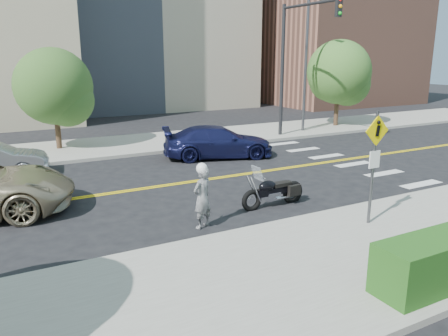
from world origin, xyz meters
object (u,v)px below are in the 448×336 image
parked_car_blue (218,142)px  motorcycle (274,185)px  motorcyclist (202,196)px  pedestrian_sign (374,157)px

parked_car_blue → motorcycle: bearing=-176.2°
motorcyclist → parked_car_blue: motorcyclist is taller
motorcycle → parked_car_blue: (1.54, 6.68, 0.05)m
motorcyclist → parked_car_blue: (4.22, 7.25, -0.17)m
pedestrian_sign → motorcycle: (-1.22, 2.72, -1.29)m
motorcycle → parked_car_blue: 6.86m
pedestrian_sign → parked_car_blue: 9.48m
motorcyclist → motorcycle: size_ratio=0.82×
pedestrian_sign → parked_car_blue: pedestrian_sign is taller
motorcyclist → motorcycle: bearing=168.9°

